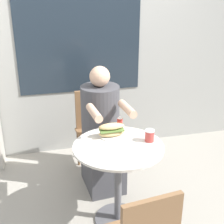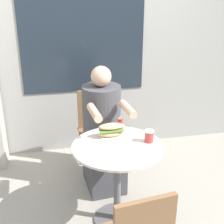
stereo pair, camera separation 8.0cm
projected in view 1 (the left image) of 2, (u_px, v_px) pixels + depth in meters
ground_plane at (118, 219)px, 2.70m from camera, size 8.00×8.00×0.00m
storefront_wall at (86, 32)px, 3.45m from camera, size 8.00×0.09×2.80m
cafe_table at (118, 167)px, 2.50m from camera, size 0.72×0.72×0.72m
diner_chair at (94, 123)px, 3.31m from camera, size 0.41×0.41×0.87m
seated_diner at (102, 137)px, 3.00m from camera, size 0.40×0.67×1.21m
sandwich_on_plate at (112, 131)px, 2.55m from camera, size 0.21×0.19×0.12m
drink_cup at (150, 136)px, 2.48m from camera, size 0.08×0.08×0.10m
condiment_bottle at (120, 122)px, 2.69m from camera, size 0.05×0.05×0.13m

